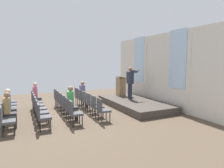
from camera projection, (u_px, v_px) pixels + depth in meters
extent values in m
plane|color=brown|center=(59.00, 115.00, 8.65)|extent=(13.66, 13.66, 0.00)
cube|color=silver|center=(156.00, 70.00, 10.67)|extent=(8.11, 0.10, 3.78)
cube|color=silver|center=(139.00, 60.00, 12.03)|extent=(1.09, 0.04, 2.74)
cube|color=silver|center=(146.00, 70.00, 11.47)|extent=(0.20, 0.08, 3.78)
cube|color=silver|center=(178.00, 59.00, 9.12)|extent=(1.09, 0.04, 2.74)
cube|color=silver|center=(189.00, 72.00, 8.56)|extent=(0.20, 0.08, 3.78)
cube|color=#3F3833|center=(134.00, 104.00, 10.26)|extent=(4.50, 2.21, 0.34)
cylinder|color=#232838|center=(129.00, 91.00, 10.63)|extent=(0.14, 0.14, 0.84)
cylinder|color=#232838|center=(131.00, 92.00, 10.47)|extent=(0.14, 0.14, 0.84)
cube|color=#232838|center=(130.00, 78.00, 10.46)|extent=(0.42, 0.22, 0.63)
cube|color=maroon|center=(132.00, 76.00, 10.50)|extent=(0.06, 0.01, 0.38)
sphere|color=#8C6647|center=(130.00, 69.00, 10.42)|extent=(0.21, 0.21, 0.21)
cylinder|color=#232838|center=(129.00, 76.00, 10.70)|extent=(0.09, 0.28, 0.45)
cylinder|color=#232838|center=(134.00, 72.00, 10.35)|extent=(0.15, 0.36, 0.15)
cylinder|color=#232838|center=(135.00, 71.00, 10.45)|extent=(0.11, 0.34, 0.15)
sphere|color=#8C6647|center=(138.00, 70.00, 10.65)|extent=(0.10, 0.10, 0.10)
cylinder|color=black|center=(131.00, 98.00, 10.96)|extent=(0.28, 0.28, 0.03)
cylinder|color=black|center=(132.00, 84.00, 10.88)|extent=(0.02, 0.02, 1.45)
sphere|color=#262626|center=(132.00, 71.00, 10.79)|extent=(0.07, 0.07, 0.07)
cube|color=#93724C|center=(121.00, 87.00, 11.73)|extent=(0.52, 0.40, 1.05)
cube|color=#93724C|center=(121.00, 77.00, 11.68)|extent=(0.60, 0.48, 0.14)
cylinder|color=black|center=(84.00, 101.00, 10.67)|extent=(0.04, 0.04, 0.40)
cylinder|color=black|center=(82.00, 100.00, 11.00)|extent=(0.04, 0.04, 0.40)
cylinder|color=black|center=(78.00, 102.00, 10.53)|extent=(0.04, 0.04, 0.40)
cylinder|color=black|center=(76.00, 101.00, 10.85)|extent=(0.04, 0.04, 0.40)
cube|color=#47474C|center=(80.00, 97.00, 10.73)|extent=(0.46, 0.44, 0.08)
cube|color=#47474C|center=(76.00, 92.00, 10.62)|extent=(0.46, 0.06, 0.46)
cylinder|color=black|center=(88.00, 104.00, 10.06)|extent=(0.04, 0.04, 0.40)
cylinder|color=black|center=(86.00, 102.00, 10.38)|extent=(0.04, 0.04, 0.40)
cylinder|color=black|center=(81.00, 104.00, 9.92)|extent=(0.04, 0.04, 0.40)
cylinder|color=black|center=(79.00, 103.00, 10.24)|extent=(0.04, 0.04, 0.40)
cube|color=#47474C|center=(83.00, 99.00, 10.12)|extent=(0.46, 0.44, 0.08)
cube|color=#47474C|center=(80.00, 94.00, 10.01)|extent=(0.46, 0.06, 0.46)
cylinder|color=#2D2D33|center=(86.00, 102.00, 10.30)|extent=(0.10, 0.10, 0.44)
cylinder|color=#2D2D33|center=(87.00, 103.00, 10.14)|extent=(0.10, 0.10, 0.44)
cube|color=#2D2D33|center=(84.00, 98.00, 10.14)|extent=(0.34, 0.36, 0.12)
cube|color=#594C72|center=(82.00, 91.00, 10.05)|extent=(0.36, 0.20, 0.59)
sphere|color=#8C6647|center=(83.00, 83.00, 10.02)|extent=(0.20, 0.20, 0.20)
cylinder|color=black|center=(92.00, 106.00, 9.45)|extent=(0.04, 0.04, 0.40)
cylinder|color=black|center=(90.00, 105.00, 9.77)|extent=(0.04, 0.04, 0.40)
cylinder|color=black|center=(85.00, 107.00, 9.30)|extent=(0.04, 0.04, 0.40)
cylinder|color=black|center=(83.00, 106.00, 9.63)|extent=(0.04, 0.04, 0.40)
cube|color=#47474C|center=(88.00, 101.00, 9.51)|extent=(0.46, 0.44, 0.08)
cube|color=#47474C|center=(84.00, 96.00, 9.40)|extent=(0.46, 0.06, 0.46)
cylinder|color=black|center=(97.00, 110.00, 8.84)|extent=(0.04, 0.04, 0.40)
cylinder|color=black|center=(94.00, 108.00, 9.16)|extent=(0.04, 0.04, 0.40)
cylinder|color=black|center=(90.00, 110.00, 8.69)|extent=(0.04, 0.04, 0.40)
cylinder|color=black|center=(88.00, 109.00, 9.01)|extent=(0.04, 0.04, 0.40)
cube|color=#47474C|center=(92.00, 104.00, 8.90)|extent=(0.46, 0.44, 0.08)
cube|color=#47474C|center=(88.00, 98.00, 8.79)|extent=(0.46, 0.06, 0.46)
cylinder|color=black|center=(103.00, 113.00, 8.22)|extent=(0.04, 0.04, 0.40)
cylinder|color=black|center=(100.00, 111.00, 8.55)|extent=(0.04, 0.04, 0.40)
cylinder|color=black|center=(95.00, 114.00, 8.08)|extent=(0.04, 0.04, 0.40)
cylinder|color=black|center=(93.00, 112.00, 8.40)|extent=(0.04, 0.04, 0.40)
cube|color=#47474C|center=(98.00, 107.00, 8.29)|extent=(0.46, 0.44, 0.08)
cube|color=#47474C|center=(93.00, 101.00, 8.17)|extent=(0.46, 0.06, 0.46)
cylinder|color=black|center=(110.00, 117.00, 7.61)|extent=(0.04, 0.04, 0.40)
cylinder|color=black|center=(106.00, 115.00, 7.93)|extent=(0.04, 0.04, 0.40)
cylinder|color=black|center=(102.00, 118.00, 7.47)|extent=(0.04, 0.04, 0.40)
cylinder|color=black|center=(98.00, 116.00, 7.79)|extent=(0.04, 0.04, 0.40)
cube|color=#47474C|center=(104.00, 111.00, 7.67)|extent=(0.46, 0.44, 0.08)
cube|color=#47474C|center=(99.00, 104.00, 7.56)|extent=(0.46, 0.06, 0.46)
cylinder|color=black|center=(63.00, 103.00, 10.20)|extent=(0.04, 0.04, 0.40)
cylinder|color=black|center=(62.00, 102.00, 10.52)|extent=(0.04, 0.04, 0.40)
cylinder|color=black|center=(56.00, 104.00, 10.06)|extent=(0.04, 0.04, 0.40)
cylinder|color=black|center=(55.00, 102.00, 10.38)|extent=(0.04, 0.04, 0.40)
cube|color=#47474C|center=(59.00, 98.00, 10.26)|extent=(0.46, 0.44, 0.08)
cube|color=#47474C|center=(55.00, 93.00, 10.15)|extent=(0.46, 0.06, 0.46)
cylinder|color=black|center=(66.00, 106.00, 9.59)|extent=(0.04, 0.04, 0.40)
cylinder|color=black|center=(64.00, 104.00, 9.91)|extent=(0.04, 0.04, 0.40)
cylinder|color=black|center=(59.00, 106.00, 9.44)|extent=(0.04, 0.04, 0.40)
cylinder|color=black|center=(58.00, 105.00, 9.77)|extent=(0.04, 0.04, 0.40)
cube|color=#47474C|center=(62.00, 101.00, 9.65)|extent=(0.46, 0.44, 0.08)
cube|color=#47474C|center=(58.00, 95.00, 9.54)|extent=(0.46, 0.06, 0.46)
cylinder|color=black|center=(69.00, 109.00, 8.98)|extent=(0.04, 0.04, 0.40)
cylinder|color=black|center=(67.00, 107.00, 9.30)|extent=(0.04, 0.04, 0.40)
cylinder|color=black|center=(62.00, 110.00, 8.83)|extent=(0.04, 0.04, 0.40)
cylinder|color=black|center=(60.00, 108.00, 9.15)|extent=(0.04, 0.04, 0.40)
cube|color=#47474C|center=(65.00, 103.00, 9.04)|extent=(0.46, 0.44, 0.08)
cube|color=#47474C|center=(60.00, 98.00, 8.93)|extent=(0.46, 0.06, 0.46)
cylinder|color=black|center=(73.00, 112.00, 8.36)|extent=(0.04, 0.04, 0.40)
cylinder|color=black|center=(71.00, 110.00, 8.69)|extent=(0.04, 0.04, 0.40)
cylinder|color=black|center=(65.00, 113.00, 8.22)|extent=(0.04, 0.04, 0.40)
cylinder|color=black|center=(63.00, 111.00, 8.54)|extent=(0.04, 0.04, 0.40)
cube|color=#47474C|center=(68.00, 106.00, 8.43)|extent=(0.46, 0.44, 0.08)
cube|color=#47474C|center=(63.00, 100.00, 8.31)|extent=(0.46, 0.06, 0.46)
cylinder|color=black|center=(77.00, 116.00, 7.75)|extent=(0.04, 0.04, 0.40)
cylinder|color=black|center=(75.00, 114.00, 8.07)|extent=(0.04, 0.04, 0.40)
cylinder|color=black|center=(69.00, 117.00, 7.61)|extent=(0.04, 0.04, 0.40)
cylinder|color=black|center=(67.00, 115.00, 7.93)|extent=(0.04, 0.04, 0.40)
cube|color=#47474C|center=(72.00, 110.00, 7.81)|extent=(0.46, 0.44, 0.08)
cube|color=#47474C|center=(67.00, 104.00, 7.70)|extent=(0.46, 0.06, 0.46)
cylinder|color=#2D2D33|center=(76.00, 114.00, 8.00)|extent=(0.10, 0.10, 0.44)
cylinder|color=#2D2D33|center=(77.00, 115.00, 7.83)|extent=(0.10, 0.10, 0.44)
cube|color=#2D2D33|center=(73.00, 108.00, 7.83)|extent=(0.34, 0.36, 0.12)
cube|color=green|center=(70.00, 99.00, 7.74)|extent=(0.36, 0.20, 0.62)
sphere|color=#8C6647|center=(70.00, 89.00, 7.71)|extent=(0.20, 0.20, 0.20)
cylinder|color=black|center=(82.00, 121.00, 7.14)|extent=(0.04, 0.04, 0.40)
cylinder|color=black|center=(80.00, 118.00, 7.46)|extent=(0.04, 0.04, 0.40)
cylinder|color=black|center=(73.00, 122.00, 6.99)|extent=(0.04, 0.04, 0.40)
cylinder|color=black|center=(71.00, 119.00, 7.32)|extent=(0.04, 0.04, 0.40)
cube|color=#47474C|center=(76.00, 114.00, 7.20)|extent=(0.46, 0.44, 0.08)
cube|color=#47474C|center=(71.00, 107.00, 7.09)|extent=(0.46, 0.06, 0.46)
cylinder|color=black|center=(41.00, 105.00, 9.73)|extent=(0.04, 0.04, 0.40)
cylinder|color=black|center=(40.00, 104.00, 10.05)|extent=(0.04, 0.04, 0.40)
cylinder|color=black|center=(33.00, 106.00, 9.58)|extent=(0.04, 0.04, 0.40)
cylinder|color=black|center=(33.00, 104.00, 9.91)|extent=(0.04, 0.04, 0.40)
cube|color=#47474C|center=(36.00, 100.00, 9.79)|extent=(0.46, 0.44, 0.08)
cube|color=#47474C|center=(32.00, 95.00, 9.68)|extent=(0.46, 0.06, 0.46)
cylinder|color=#2D2D33|center=(40.00, 104.00, 9.97)|extent=(0.10, 0.10, 0.44)
cylinder|color=#2D2D33|center=(41.00, 104.00, 9.81)|extent=(0.10, 0.10, 0.44)
cube|color=#2D2D33|center=(38.00, 99.00, 9.81)|extent=(0.34, 0.36, 0.12)
cube|color=#B24C66|center=(35.00, 92.00, 9.73)|extent=(0.36, 0.20, 0.56)
sphere|color=tan|center=(35.00, 84.00, 9.69)|extent=(0.20, 0.20, 0.20)
cylinder|color=black|center=(42.00, 108.00, 9.12)|extent=(0.04, 0.04, 0.40)
cylinder|color=black|center=(41.00, 106.00, 9.44)|extent=(0.04, 0.04, 0.40)
cylinder|color=black|center=(34.00, 109.00, 8.97)|extent=(0.04, 0.04, 0.40)
cylinder|color=black|center=(34.00, 107.00, 9.30)|extent=(0.04, 0.04, 0.40)
cube|color=#47474C|center=(38.00, 103.00, 9.18)|extent=(0.46, 0.44, 0.08)
cube|color=#47474C|center=(33.00, 97.00, 9.07)|extent=(0.46, 0.06, 0.46)
cylinder|color=black|center=(44.00, 111.00, 8.50)|extent=(0.04, 0.04, 0.40)
cylinder|color=black|center=(43.00, 110.00, 8.83)|extent=(0.04, 0.04, 0.40)
cylinder|color=black|center=(35.00, 112.00, 8.36)|extent=(0.04, 0.04, 0.40)
cylinder|color=black|center=(35.00, 110.00, 8.68)|extent=(0.04, 0.04, 0.40)
cube|color=#47474C|center=(39.00, 106.00, 8.57)|extent=(0.46, 0.44, 0.08)
cube|color=#47474C|center=(34.00, 100.00, 8.46)|extent=(0.46, 0.06, 0.46)
cylinder|color=black|center=(46.00, 115.00, 7.89)|extent=(0.04, 0.04, 0.40)
cylinder|color=black|center=(45.00, 113.00, 8.22)|extent=(0.04, 0.04, 0.40)
cylinder|color=black|center=(37.00, 116.00, 7.75)|extent=(0.04, 0.04, 0.40)
cylinder|color=black|center=(36.00, 114.00, 8.07)|extent=(0.04, 0.04, 0.40)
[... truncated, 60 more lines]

